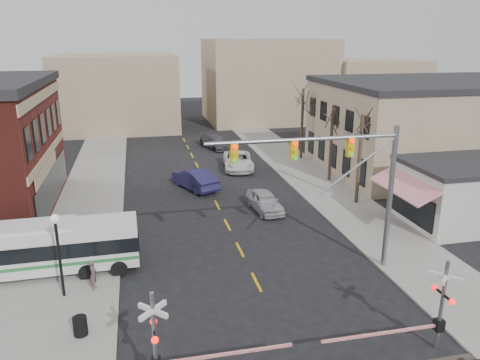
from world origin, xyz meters
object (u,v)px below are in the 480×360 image
Objects in this scene: rr_crossing_west at (167,342)px; street_lamp at (57,238)px; pedestrian_far at (45,233)px; pedestrian_near at (93,275)px; traffic_signal_mast at (344,171)px; transit_bus at (33,249)px; car_a at (265,201)px; car_c at (238,161)px; rr_crossing_east at (432,308)px; car_b at (195,179)px; car_d at (216,142)px; trash_bin at (80,326)px.

street_lamp is (-4.60, 7.35, 1.21)m from rr_crossing_west.
pedestrian_near is at bearing -101.80° from pedestrian_far.
traffic_signal_mast is 1.80× the size of rr_crossing_west.
pedestrian_near is (3.16, -2.27, -0.71)m from transit_bus.
transit_bus is 16.15m from car_a.
car_c is 3.76× the size of pedestrian_near.
rr_crossing_west is 3.63× the size of pedestrian_near.
rr_crossing_east is at bearing -79.76° from pedestrian_far.
car_b is 14.20m from pedestrian_far.
pedestrian_near is (-11.30, -29.80, 0.14)m from car_d.
traffic_signal_mast is 31.09m from car_d.
trash_bin is 9.89m from pedestrian_far.
car_c is at bearing 72.84° from rr_crossing_west.
rr_crossing_west is 5.39m from trash_bin.
transit_bus is at bearing 28.88° from car_b.
car_a is at bearing 97.55° from rr_crossing_east.
car_a is 0.84× the size of car_d.
car_a is at bearing 101.29° from car_b.
rr_crossing_east is 21.55m from pedestrian_far.
trash_bin is 17.48m from car_a.
car_c is at bearing -156.40° from car_b.
rr_crossing_east is (0.88, -6.99, -3.78)m from traffic_signal_mast.
transit_bus is 3.55m from street_lamp.
trash_bin is (-13.97, 3.96, -1.43)m from rr_crossing_east.
traffic_signal_mast is 14.46m from street_lamp.
street_lamp reaches higher than car_a.
transit_bus is at bearing 115.15° from trash_bin.
car_c is at bearing 50.56° from transit_bus.
transit_bus reaches higher than pedestrian_near.
trash_bin is (-3.46, 3.87, -1.43)m from rr_crossing_west.
pedestrian_near is at bearing -35.62° from transit_bus.
rr_crossing_west is 38.44m from car_d.
transit_bus is 23.80m from car_c.
traffic_signal_mast is 11.94× the size of trash_bin.
rr_crossing_west is (-9.63, -6.90, -3.78)m from traffic_signal_mast.
street_lamp is (1.75, -2.66, 1.58)m from transit_bus.
traffic_signal_mast is at bearing -105.25° from car_d.
trash_bin is (1.13, -3.48, -2.64)m from street_lamp.
car_b is at bearing 52.14° from transit_bus.
street_lamp is at bearing 108.04° from trash_bin.
transit_bus is 16.79m from traffic_signal_mast.
traffic_signal_mast is 1.74× the size of car_c.
street_lamp reaches higher than car_b.
car_c is (0.50, 11.56, 0.07)m from car_a.
car_a is 0.83× the size of car_b.
street_lamp is at bearing 153.76° from rr_crossing_east.
transit_bus is 2.52× the size of car_a.
car_a is at bearing -47.30° from pedestrian_near.
rr_crossing_east is 3.63× the size of pedestrian_near.
car_b is (-4.37, 6.36, 0.12)m from car_a.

